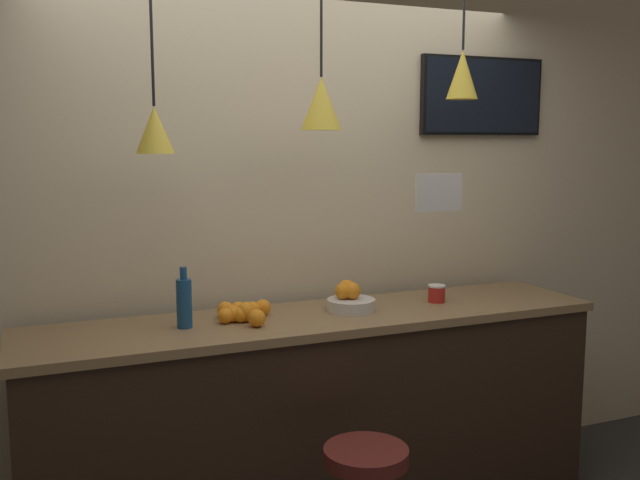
% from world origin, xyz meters
% --- Properties ---
extents(back_wall, '(8.00, 0.06, 2.90)m').
position_xyz_m(back_wall, '(0.00, 0.94, 1.45)').
color(back_wall, beige).
rests_on(back_wall, ground_plane).
extents(service_counter, '(2.71, 0.60, 1.01)m').
position_xyz_m(service_counter, '(0.00, 0.53, 0.51)').
color(service_counter, black).
rests_on(service_counter, ground_plane).
extents(fruit_bowl, '(0.23, 0.23, 0.14)m').
position_xyz_m(fruit_bowl, '(0.16, 0.56, 1.06)').
color(fruit_bowl, beige).
rests_on(fruit_bowl, service_counter).
extents(orange_pile, '(0.27, 0.28, 0.09)m').
position_xyz_m(orange_pile, '(-0.36, 0.56, 1.05)').
color(orange_pile, orange).
rests_on(orange_pile, service_counter).
extents(juice_bottle, '(0.07, 0.07, 0.27)m').
position_xyz_m(juice_bottle, '(-0.63, 0.55, 1.12)').
color(juice_bottle, navy).
rests_on(juice_bottle, service_counter).
extents(spread_jar, '(0.09, 0.09, 0.09)m').
position_xyz_m(spread_jar, '(0.64, 0.55, 1.05)').
color(spread_jar, red).
rests_on(spread_jar, service_counter).
extents(pendant_lamp_left, '(0.16, 0.16, 1.05)m').
position_xyz_m(pendant_lamp_left, '(-0.73, 0.52, 1.86)').
color(pendant_lamp_left, black).
extents(pendant_lamp_middle, '(0.18, 0.18, 0.95)m').
position_xyz_m(pendant_lamp_middle, '(0.00, 0.52, 1.98)').
color(pendant_lamp_middle, black).
extents(pendant_lamp_right, '(0.15, 0.15, 0.80)m').
position_xyz_m(pendant_lamp_right, '(0.73, 0.52, 2.13)').
color(pendant_lamp_right, black).
extents(mounted_tv, '(0.76, 0.04, 0.42)m').
position_xyz_m(mounted_tv, '(1.11, 0.89, 2.05)').
color(mounted_tv, black).
extents(hanging_menu_board, '(0.24, 0.01, 0.17)m').
position_xyz_m(hanging_menu_board, '(0.49, 0.32, 1.58)').
color(hanging_menu_board, white).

